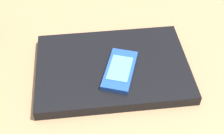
{
  "coord_description": "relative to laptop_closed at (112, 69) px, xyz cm",
  "views": [
    {
      "loc": [
        -9.4,
        47.08,
        55.24
      ],
      "look_at": [
        1.26,
        0.49,
        5.0
      ],
      "focal_mm": 50.94,
      "sensor_mm": 36.0,
      "label": 1
    }
  ],
  "objects": [
    {
      "name": "desk_surface",
      "position": [
        -1.26,
        -0.49,
        -2.72
      ],
      "size": [
        120.0,
        80.0,
        3.0
      ],
      "primitive_type": "cube",
      "color": "#9E7751",
      "rests_on": "ground"
    },
    {
      "name": "laptop_closed",
      "position": [
        0.0,
        0.0,
        0.0
      ],
      "size": [
        38.81,
        32.4,
        2.44
      ],
      "primitive_type": "cube",
      "rotation": [
        0.0,
        0.0,
        0.34
      ],
      "color": "black",
      "rests_on": "desk_surface"
    },
    {
      "name": "cell_phone_on_laptop",
      "position": [
        -2.04,
        1.39,
        1.78
      ],
      "size": [
        5.72,
        11.67,
        1.19
      ],
      "color": "#1E479E",
      "rests_on": "laptop_closed"
    }
  ]
}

